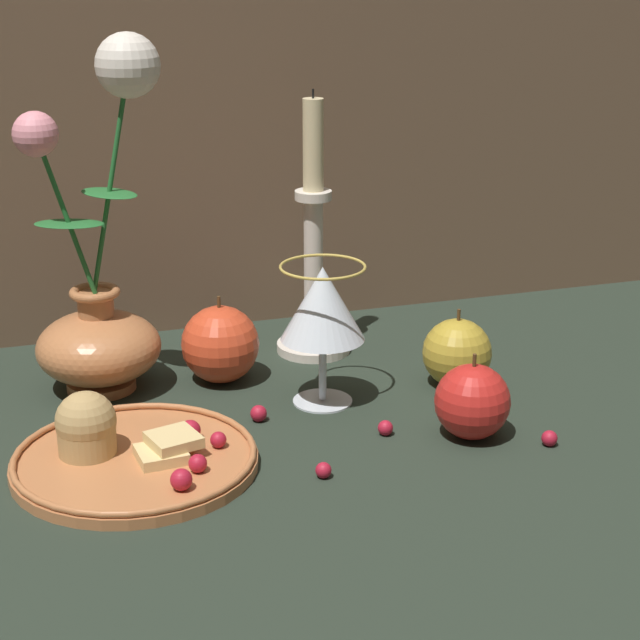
{
  "coord_description": "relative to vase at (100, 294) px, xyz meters",
  "views": [
    {
      "loc": [
        -0.25,
        -0.93,
        0.45
      ],
      "look_at": [
        0.05,
        -0.0,
        0.1
      ],
      "focal_mm": 60.0,
      "sensor_mm": 36.0,
      "label": 1
    }
  ],
  "objects": [
    {
      "name": "ground_plane",
      "position": [
        0.14,
        -0.13,
        -0.1
      ],
      "size": [
        2.4,
        2.4,
        0.0
      ],
      "primitive_type": "plane",
      "color": "#232D23",
      "rests_on": "ground"
    },
    {
      "name": "vase",
      "position": [
        0.0,
        0.0,
        0.0
      ],
      "size": [
        0.15,
        0.13,
        0.36
      ],
      "color": "#B77042",
      "rests_on": "ground_plane"
    },
    {
      "name": "plate_with_pastries",
      "position": [
        -0.01,
        -0.19,
        -0.09
      ],
      "size": [
        0.22,
        0.22,
        0.07
      ],
      "color": "#B77042",
      "rests_on": "ground_plane"
    },
    {
      "name": "wine_glass",
      "position": [
        0.21,
        -0.1,
        -0.0
      ],
      "size": [
        0.09,
        0.09,
        0.15
      ],
      "color": "silver",
      "rests_on": "ground_plane"
    },
    {
      "name": "candlestick",
      "position": [
        0.24,
        0.04,
        0.0
      ],
      "size": [
        0.08,
        0.08,
        0.3
      ],
      "color": "silver",
      "rests_on": "ground_plane"
    },
    {
      "name": "apple_beside_vase",
      "position": [
        0.36,
        -0.11,
        -0.07
      ],
      "size": [
        0.07,
        0.07,
        0.09
      ],
      "color": "#B2932D",
      "rests_on": "ground_plane"
    },
    {
      "name": "apple_near_glass",
      "position": [
        0.32,
        -0.22,
        -0.07
      ],
      "size": [
        0.07,
        0.07,
        0.08
      ],
      "color": "red",
      "rests_on": "ground_plane"
    },
    {
      "name": "apple_at_table_edge",
      "position": [
        0.12,
        -0.02,
        -0.06
      ],
      "size": [
        0.08,
        0.08,
        0.1
      ],
      "color": "#D14223",
      "rests_on": "ground_plane"
    },
    {
      "name": "berry_near_plate",
      "position": [
        0.16,
        -0.26,
        -0.1
      ],
      "size": [
        0.01,
        0.01,
        0.01
      ],
      "primitive_type": "sphere",
      "color": "#AD192D",
      "rests_on": "ground_plane"
    },
    {
      "name": "berry_front_center",
      "position": [
        0.13,
        -0.13,
        -0.1
      ],
      "size": [
        0.02,
        0.02,
        0.02
      ],
      "primitive_type": "sphere",
      "color": "#AD192D",
      "rests_on": "ground_plane"
    },
    {
      "name": "berry_by_glass_stem",
      "position": [
        0.24,
        -0.2,
        -0.1
      ],
      "size": [
        0.01,
        0.01,
        0.01
      ],
      "primitive_type": "sphere",
      "color": "#AD192D",
      "rests_on": "ground_plane"
    },
    {
      "name": "berry_under_candlestick",
      "position": [
        0.38,
        -0.26,
        -0.1
      ],
      "size": [
        0.02,
        0.02,
        0.02
      ],
      "primitive_type": "sphere",
      "color": "#AD192D",
      "rests_on": "ground_plane"
    }
  ]
}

